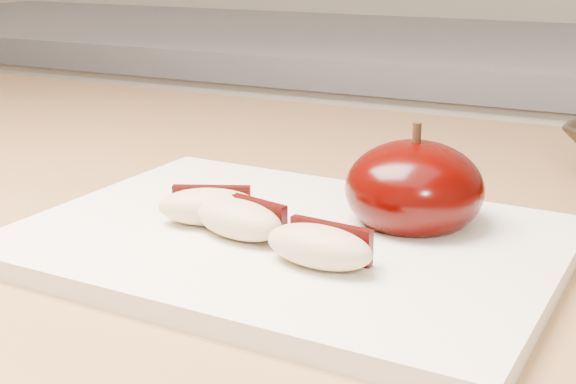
% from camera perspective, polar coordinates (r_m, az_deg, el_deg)
% --- Properties ---
extents(back_cabinet, '(2.40, 0.62, 0.94)m').
position_cam_1_polar(back_cabinet, '(1.38, 13.05, -9.27)').
color(back_cabinet, silver).
rests_on(back_cabinet, ground).
extents(cutting_board, '(0.32, 0.24, 0.01)m').
position_cam_1_polar(cutting_board, '(0.48, -0.00, -3.56)').
color(cutting_board, silver).
rests_on(cutting_board, island_counter).
extents(apple_half, '(0.10, 0.10, 0.07)m').
position_cam_1_polar(apple_half, '(0.49, 8.96, 0.22)').
color(apple_half, '#2C0100').
rests_on(apple_half, cutting_board).
extents(apple_wedge_a, '(0.07, 0.05, 0.02)m').
position_cam_1_polar(apple_wedge_a, '(0.49, -5.62, -1.01)').
color(apple_wedge_a, tan).
rests_on(apple_wedge_a, cutting_board).
extents(apple_wedge_b, '(0.07, 0.04, 0.02)m').
position_cam_1_polar(apple_wedge_b, '(0.47, -3.44, -1.91)').
color(apple_wedge_b, tan).
rests_on(apple_wedge_b, cutting_board).
extents(apple_wedge_c, '(0.06, 0.04, 0.02)m').
position_cam_1_polar(apple_wedge_c, '(0.43, 2.32, -3.85)').
color(apple_wedge_c, tan).
rests_on(apple_wedge_c, cutting_board).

